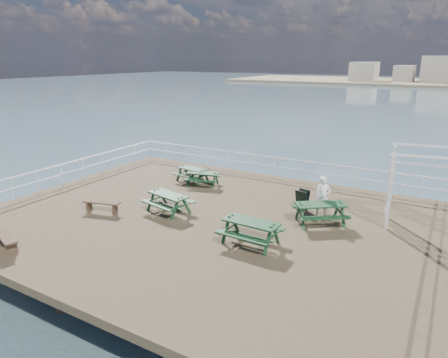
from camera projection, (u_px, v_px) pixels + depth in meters
ground at (208, 221)px, 16.45m from camera, size 18.00×14.00×0.30m
railing at (236, 181)px, 18.31m from camera, size 17.77×13.76×1.10m
picnic_table_a at (203, 176)px, 20.39m from camera, size 1.84×1.62×0.77m
picnic_table_b at (192, 172)px, 21.03m from camera, size 1.80×1.51×0.81m
picnic_table_c at (320, 209)px, 15.65m from camera, size 2.46×2.37×0.93m
picnic_table_d at (168, 199)px, 16.84m from camera, size 2.13×1.85×0.90m
picnic_table_e at (251, 227)px, 13.93m from camera, size 2.03×1.66×0.96m
flat_bench_near at (102, 204)px, 16.88m from camera, size 1.69×0.80×0.47m
flat_bench_far at (5, 238)px, 13.67m from camera, size 1.75×0.93×0.49m
trellis_arbor at (424, 192)px, 15.08m from camera, size 2.80×1.82×3.22m
sandwich_board at (302, 200)px, 17.17m from camera, size 0.60×0.50×0.88m
person at (323, 197)px, 16.23m from camera, size 0.74×0.63×1.72m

